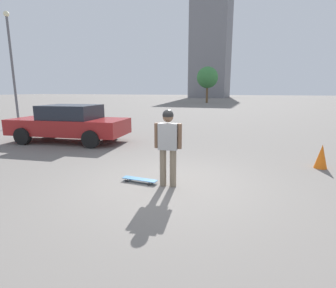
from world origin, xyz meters
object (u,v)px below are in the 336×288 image
object	(u,v)px
car_parked_near	(70,123)
person	(168,142)
skateboard	(140,179)
traffic_cone	(321,156)

from	to	relation	value
car_parked_near	person	bearing A→B (deg)	140.48
skateboard	person	bearing A→B (deg)	-177.23
person	car_parked_near	bearing A→B (deg)	139.63
person	car_parked_near	distance (m)	6.14
person	traffic_cone	xyz separation A→B (m)	(-3.30, -2.48, -0.64)
car_parked_near	skateboard	bearing A→B (deg)	136.91
person	skateboard	world-z (taller)	person
skateboard	car_parked_near	xyz separation A→B (m)	(4.49, -3.33, 0.67)
car_parked_near	traffic_cone	bearing A→B (deg)	167.63
skateboard	traffic_cone	bearing A→B (deg)	-144.29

